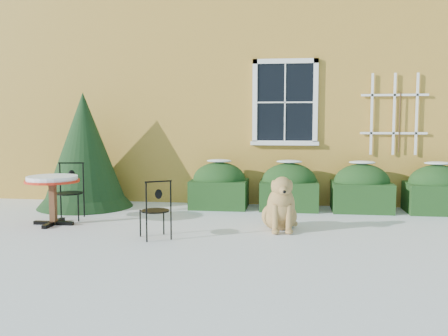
# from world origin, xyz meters

# --- Properties ---
(ground) EXTENTS (80.00, 80.00, 0.00)m
(ground) POSITION_xyz_m (0.00, 0.00, 0.00)
(ground) COLOR white
(ground) RESTS_ON ground
(house) EXTENTS (12.40, 8.40, 6.40)m
(house) POSITION_xyz_m (0.00, 7.00, 3.22)
(house) COLOR gold
(house) RESTS_ON ground
(hedge_row) EXTENTS (4.95, 0.80, 0.91)m
(hedge_row) POSITION_xyz_m (1.65, 2.55, 0.40)
(hedge_row) COLOR #153313
(hedge_row) RESTS_ON ground
(evergreen_shrub) EXTENTS (1.78, 1.78, 2.16)m
(evergreen_shrub) POSITION_xyz_m (-2.83, 2.29, 0.87)
(evergreen_shrub) COLOR black
(evergreen_shrub) RESTS_ON ground
(bistro_table) EXTENTS (0.83, 0.83, 0.77)m
(bistro_table) POSITION_xyz_m (-2.66, 0.66, 0.64)
(bistro_table) COLOR black
(bistro_table) RESTS_ON ground
(patio_chair_near) EXTENTS (0.50, 0.50, 0.83)m
(patio_chair_near) POSITION_xyz_m (-0.81, -0.02, 0.41)
(patio_chair_near) COLOR black
(patio_chair_near) RESTS_ON ground
(patio_chair_far) EXTENTS (0.48, 0.48, 0.93)m
(patio_chair_far) POSITION_xyz_m (-2.61, 1.16, 0.47)
(patio_chair_far) COLOR black
(patio_chair_far) RESTS_ON ground
(dog) EXTENTS (0.62, 0.96, 0.85)m
(dog) POSITION_xyz_m (0.88, 0.73, 0.34)
(dog) COLOR tan
(dog) RESTS_ON ground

